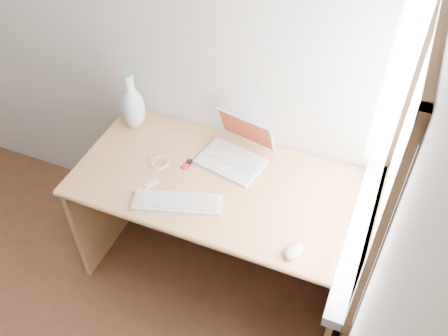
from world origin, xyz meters
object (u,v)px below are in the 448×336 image
at_px(desk, 225,199).
at_px(laptop, 234,150).
at_px(external_keyboard, 177,202).
at_px(vase, 132,106).

relative_size(desk, laptop, 4.03).
bearing_deg(external_keyboard, desk, 49.61).
xyz_separation_m(external_keyboard, vase, (-0.47, 0.43, 0.13)).
relative_size(desk, external_keyboard, 3.33).
xyz_separation_m(laptop, vase, (-0.60, 0.03, 0.09)).
bearing_deg(laptop, vase, -171.41).
height_order(desk, laptop, laptop).
distance_m(laptop, vase, 0.61).
distance_m(laptop, external_keyboard, 0.43).
bearing_deg(desk, external_keyboard, -113.31).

